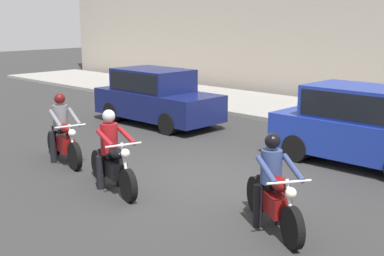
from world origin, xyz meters
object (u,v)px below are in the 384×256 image
(motorcycle_with_rider_gray, at_px, (63,135))
(motorcycle_with_rider_denim_blue, at_px, (273,191))
(parked_sedan_navy, at_px, (156,96))
(motorcycle_with_rider_crimson, at_px, (112,158))
(parked_hatchback_cobalt_blue, at_px, (363,125))

(motorcycle_with_rider_gray, bearing_deg, motorcycle_with_rider_denim_blue, 1.97)
(motorcycle_with_rider_denim_blue, bearing_deg, parked_sedan_navy, 150.27)
(motorcycle_with_rider_denim_blue, bearing_deg, motorcycle_with_rider_crimson, -170.30)
(motorcycle_with_rider_crimson, bearing_deg, motorcycle_with_rider_denim_blue, 9.70)
(motorcycle_with_rider_gray, bearing_deg, motorcycle_with_rider_crimson, -9.32)
(motorcycle_with_rider_crimson, relative_size, parked_hatchback_cobalt_blue, 0.54)
(motorcycle_with_rider_crimson, height_order, motorcycle_with_rider_gray, motorcycle_with_rider_gray)
(motorcycle_with_rider_denim_blue, distance_m, motorcycle_with_rider_crimson, 3.44)
(motorcycle_with_rider_crimson, xyz_separation_m, parked_hatchback_cobalt_blue, (2.73, 4.96, 0.30))
(motorcycle_with_rider_gray, height_order, parked_hatchback_cobalt_blue, parked_hatchback_cobalt_blue)
(motorcycle_with_rider_gray, bearing_deg, parked_sedan_navy, 111.03)
(parked_hatchback_cobalt_blue, bearing_deg, parked_sedan_navy, -178.87)
(parked_sedan_navy, bearing_deg, motorcycle_with_rider_denim_blue, -29.73)
(motorcycle_with_rider_crimson, distance_m, parked_sedan_navy, 6.30)
(motorcycle_with_rider_denim_blue, distance_m, motorcycle_with_rider_gray, 5.73)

